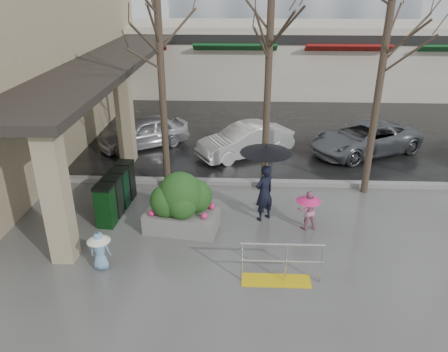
# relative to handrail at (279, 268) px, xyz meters

# --- Properties ---
(ground) EXTENTS (120.00, 120.00, 0.00)m
(ground) POSITION_rel_handrail_xyz_m (-1.36, 1.20, -0.38)
(ground) COLOR #51514F
(ground) RESTS_ON ground
(street_asphalt) EXTENTS (120.00, 36.00, 0.01)m
(street_asphalt) POSITION_rel_handrail_xyz_m (-1.36, 23.20, -0.37)
(street_asphalt) COLOR black
(street_asphalt) RESTS_ON ground
(curb) EXTENTS (120.00, 0.30, 0.15)m
(curb) POSITION_rel_handrail_xyz_m (-1.36, 5.20, -0.30)
(curb) COLOR gray
(curb) RESTS_ON ground
(near_building) EXTENTS (6.00, 18.00, 8.00)m
(near_building) POSITION_rel_handrail_xyz_m (-10.36, 9.20, 3.62)
(near_building) COLOR tan
(near_building) RESTS_ON ground
(canopy_slab) EXTENTS (2.80, 18.00, 0.25)m
(canopy_slab) POSITION_rel_handrail_xyz_m (-6.16, 9.20, 3.25)
(canopy_slab) COLOR #2D2823
(canopy_slab) RESTS_ON pillar_front
(pillar_front) EXTENTS (0.55, 0.55, 3.50)m
(pillar_front) POSITION_rel_handrail_xyz_m (-5.26, 0.70, 1.37)
(pillar_front) COLOR tan
(pillar_front) RESTS_ON ground
(pillar_back) EXTENTS (0.55, 0.55, 3.50)m
(pillar_back) POSITION_rel_handrail_xyz_m (-5.26, 7.20, 1.37)
(pillar_back) COLOR tan
(pillar_back) RESTS_ON ground
(storefront_row) EXTENTS (34.00, 6.74, 4.00)m
(storefront_row) POSITION_rel_handrail_xyz_m (0.64, 19.17, 1.64)
(storefront_row) COLOR beige
(storefront_row) RESTS_ON ground
(handrail) EXTENTS (1.90, 0.50, 1.03)m
(handrail) POSITION_rel_handrail_xyz_m (0.00, 0.00, 0.00)
(handrail) COLOR yellow
(handrail) RESTS_ON ground
(tree_west) EXTENTS (3.20, 3.20, 6.80)m
(tree_west) POSITION_rel_handrail_xyz_m (-3.36, 4.80, 4.71)
(tree_west) COLOR #382B21
(tree_west) RESTS_ON ground
(tree_midwest) EXTENTS (3.20, 3.20, 7.00)m
(tree_midwest) POSITION_rel_handrail_xyz_m (-0.16, 4.80, 4.86)
(tree_midwest) COLOR #382B21
(tree_midwest) RESTS_ON ground
(tree_mideast) EXTENTS (3.20, 3.20, 6.50)m
(tree_mideast) POSITION_rel_handrail_xyz_m (3.14, 4.80, 4.48)
(tree_mideast) COLOR #382B21
(tree_mideast) RESTS_ON ground
(woman) EXTENTS (1.45, 1.45, 2.30)m
(woman) POSITION_rel_handrail_xyz_m (-0.24, 2.88, 1.09)
(woman) COLOR black
(woman) RESTS_ON ground
(child_pink) EXTENTS (0.70, 0.70, 1.14)m
(child_pink) POSITION_rel_handrail_xyz_m (0.95, 2.41, 0.29)
(child_pink) COLOR pink
(child_pink) RESTS_ON ground
(child_blue) EXTENTS (0.56, 0.56, 1.00)m
(child_blue) POSITION_rel_handrail_xyz_m (-4.24, 0.32, 0.22)
(child_blue) COLOR #77A6D4
(child_blue) RESTS_ON ground
(planter) EXTENTS (2.11, 1.27, 1.73)m
(planter) POSITION_rel_handrail_xyz_m (-2.53, 2.19, 0.45)
(planter) COLOR gray
(planter) RESTS_ON ground
(news_boxes) EXTENTS (0.69, 2.26, 1.24)m
(news_boxes) POSITION_rel_handrail_xyz_m (-4.62, 3.18, 0.25)
(news_boxes) COLOR #0D3913
(news_boxes) RESTS_ON ground
(car_a) EXTENTS (3.92, 3.24, 1.26)m
(car_a) POSITION_rel_handrail_xyz_m (-4.97, 8.69, 0.25)
(car_a) COLOR silver
(car_a) RESTS_ON ground
(car_b) EXTENTS (3.96, 3.12, 1.26)m
(car_b) POSITION_rel_handrail_xyz_m (-0.77, 7.84, 0.25)
(car_b) COLOR white
(car_b) RESTS_ON ground
(car_c) EXTENTS (4.99, 3.92, 1.26)m
(car_c) POSITION_rel_handrail_xyz_m (3.97, 8.32, 0.25)
(car_c) COLOR slate
(car_c) RESTS_ON ground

